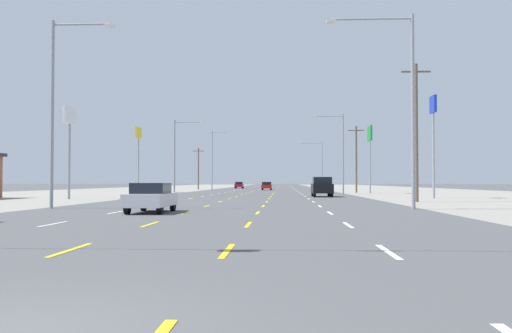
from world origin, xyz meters
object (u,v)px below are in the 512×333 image
object	(u,v)px
pole_sign_left_row_1	(69,127)
pole_sign_right_row_2	(370,140)
streetlight_left_row_0	(58,101)
pole_sign_right_row_1	(433,123)
streetlight_right_row_1	(340,148)
sedan_center_turn_mid	(267,186)
streetlight_right_row_0	(404,95)
streetlight_left_row_2	(213,157)
sedan_inner_left_nearest	(151,197)
streetlight_left_row_1	(178,151)
streetlight_right_row_2	(319,162)
sedan_far_left_midfar	(239,185)
suv_far_right_near	(322,187)
pole_sign_left_row_2	(138,142)

from	to	relation	value
pole_sign_left_row_1	pole_sign_right_row_2	world-z (taller)	pole_sign_right_row_2
pole_sign_left_row_1	streetlight_left_row_0	distance (m)	17.53
pole_sign_right_row_1	streetlight_right_row_1	xyz separation A→B (m)	(-7.01, 15.20, -1.37)
sedan_center_turn_mid	streetlight_right_row_0	bearing A→B (deg)	-82.20
sedan_center_turn_mid	streetlight_left_row_2	size ratio (longest dim) A/B	0.41
sedan_inner_left_nearest	streetlight_right_row_0	world-z (taller)	streetlight_right_row_0
streetlight_left_row_0	streetlight_right_row_1	size ratio (longest dim) A/B	1.12
streetlight_right_row_1	streetlight_left_row_1	bearing A→B (deg)	-180.00
streetlight_right_row_0	streetlight_right_row_2	bearing A→B (deg)	90.00
sedan_far_left_midfar	pole_sign_right_row_2	bearing A→B (deg)	-68.18
sedan_center_turn_mid	pole_sign_right_row_2	world-z (taller)	pole_sign_right_row_2
suv_far_right_near	pole_sign_left_row_2	bearing A→B (deg)	139.40
pole_sign_left_row_1	streetlight_right_row_2	world-z (taller)	streetlight_right_row_2
pole_sign_left_row_2	streetlight_left_row_1	size ratio (longest dim) A/B	1.01
streetlight_right_row_1	pole_sign_left_row_1	bearing A→B (deg)	-142.21
streetlight_left_row_2	streetlight_right_row_1	bearing A→B (deg)	-61.50
pole_sign_right_row_1	streetlight_right_row_0	size ratio (longest dim) A/B	0.87
pole_sign_right_row_1	pole_sign_right_row_2	xyz separation A→B (m)	(-2.59, 20.87, -0.06)
streetlight_right_row_0	streetlight_left_row_2	distance (m)	75.01
streetlight_left_row_0	sedan_inner_left_nearest	bearing A→B (deg)	-31.50
streetlight_left_row_0	streetlight_right_row_2	world-z (taller)	streetlight_left_row_0
streetlight_left_row_1	sedan_center_turn_mid	bearing A→B (deg)	73.82
sedan_inner_left_nearest	streetlight_left_row_2	xyz separation A→B (m)	(-6.36, 76.30, 5.41)
streetlight_left_row_0	streetlight_right_row_1	xyz separation A→B (m)	(19.62, 36.21, -0.56)
sedan_far_left_midfar	streetlight_right_row_0	world-z (taller)	streetlight_right_row_0
streetlight_right_row_2	suv_far_right_near	bearing A→B (deg)	-93.39
streetlight_left_row_0	streetlight_left_row_1	distance (m)	36.22
sedan_inner_left_nearest	streetlight_left_row_2	bearing A→B (deg)	94.77
pole_sign_left_row_1	streetlight_right_row_2	distance (m)	61.28
sedan_center_turn_mid	streetlight_right_row_0	xyz separation A→B (m)	(9.60, -70.10, 5.53)
suv_far_right_near	streetlight_right_row_0	bearing A→B (deg)	-83.80
pole_sign_right_row_2	streetlight_right_row_0	xyz separation A→B (m)	(-4.54, -41.88, -0.56)
suv_far_right_near	sedan_far_left_midfar	distance (m)	70.14
streetlight_left_row_1	streetlight_right_row_1	bearing A→B (deg)	0.00
pole_sign_left_row_2	streetlight_right_row_1	distance (m)	28.76
streetlight_right_row_0	streetlight_right_row_1	size ratio (longest dim) A/B	1.13
sedan_far_left_midfar	streetlight_left_row_0	xyz separation A→B (m)	(-3.04, -94.33, 5.34)
sedan_inner_left_nearest	streetlight_right_row_2	distance (m)	77.56
pole_sign_right_row_1	sedan_far_left_midfar	bearing A→B (deg)	107.84
sedan_far_left_midfar	streetlight_left_row_0	bearing A→B (deg)	-91.85
pole_sign_right_row_2	streetlight_left_row_1	xyz separation A→B (m)	(-23.97, -5.67, -1.65)
sedan_center_turn_mid	pole_sign_left_row_2	size ratio (longest dim) A/B	0.49
sedan_inner_left_nearest	streetlight_left_row_2	world-z (taller)	streetlight_left_row_2
sedan_far_left_midfar	pole_sign_left_row_1	bearing A→B (deg)	-96.41
streetlight_left_row_1	streetlight_right_row_2	bearing A→B (deg)	61.78
streetlight_left_row_2	pole_sign_left_row_1	bearing A→B (deg)	-95.79
pole_sign_left_row_1	streetlight_left_row_0	xyz separation A→B (m)	(5.70, -16.58, -0.17)
suv_far_right_near	pole_sign_right_row_2	xyz separation A→B (m)	(7.31, 16.35, 5.82)
sedan_inner_left_nearest	sedan_far_left_midfar	distance (m)	98.26
streetlight_left_row_1	streetlight_right_row_0	bearing A→B (deg)	-61.78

